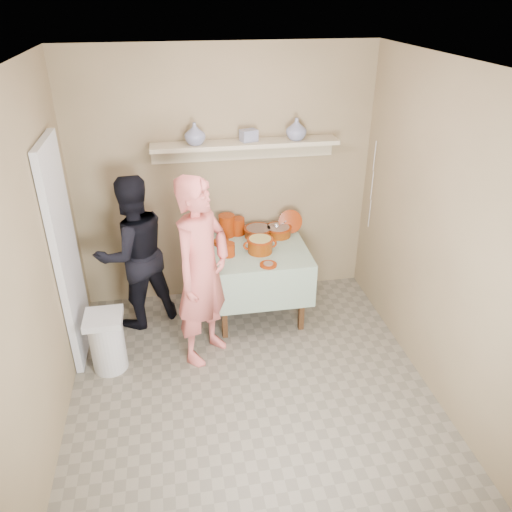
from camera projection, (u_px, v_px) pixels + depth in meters
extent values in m
plane|color=#736C5B|center=(254.00, 401.00, 4.13)|extent=(3.50, 3.50, 0.00)
cube|color=silver|center=(66.00, 255.00, 4.25)|extent=(0.06, 0.70, 2.00)
cylinder|color=#741D02|center=(227.00, 225.00, 5.09)|extent=(0.17, 0.17, 0.22)
cylinder|color=#741D02|center=(238.00, 226.00, 5.13)|extent=(0.15, 0.15, 0.18)
cylinder|color=#741D02|center=(228.00, 250.00, 4.72)|extent=(0.13, 0.13, 0.13)
cylinder|color=#741D02|center=(221.00, 242.00, 4.95)|extent=(0.15, 0.15, 0.04)
cylinder|color=#741D02|center=(290.00, 222.00, 5.15)|extent=(0.25, 0.12, 0.24)
imported|color=navy|center=(296.00, 129.00, 4.76)|extent=(0.22, 0.22, 0.21)
imported|color=navy|center=(195.00, 134.00, 4.61)|extent=(0.27, 0.27, 0.20)
cube|color=navy|center=(249.00, 135.00, 4.73)|extent=(0.18, 0.15, 0.11)
imported|color=#D7625C|center=(202.00, 272.00, 4.27)|extent=(0.73, 0.75, 1.73)
imported|color=black|center=(134.00, 253.00, 4.77)|extent=(0.93, 0.85, 1.55)
cube|color=#907C58|center=(224.00, 180.00, 5.03)|extent=(3.00, 0.02, 2.60)
cube|color=#907C58|center=(328.00, 477.00, 1.98)|extent=(3.00, 0.02, 2.60)
cube|color=#907C58|center=(27.00, 283.00, 3.28)|extent=(0.02, 3.50, 2.60)
cube|color=#907C58|center=(452.00, 247.00, 3.74)|extent=(0.02, 3.50, 2.60)
cube|color=silver|center=(253.00, 67.00, 2.88)|extent=(3.00, 3.50, 0.02)
cube|color=#4C2D16|center=(224.00, 306.00, 4.72)|extent=(0.05, 0.05, 0.71)
cube|color=#4C2D16|center=(302.00, 299.00, 4.83)|extent=(0.05, 0.05, 0.71)
cube|color=#4C2D16|center=(216.00, 267.00, 5.38)|extent=(0.05, 0.05, 0.71)
cube|color=#4C2D16|center=(285.00, 261.00, 5.49)|extent=(0.05, 0.05, 0.71)
cube|color=#4C2D16|center=(257.00, 250.00, 4.93)|extent=(0.90, 0.90, 0.04)
cube|color=#1E5931|center=(257.00, 247.00, 4.91)|extent=(0.96, 0.96, 0.01)
cube|color=#1E5931|center=(266.00, 292.00, 4.60)|extent=(0.96, 0.01, 0.44)
cube|color=#1E5931|center=(249.00, 245.00, 5.43)|extent=(0.96, 0.01, 0.44)
cube|color=#1E5931|center=(209.00, 270.00, 4.94)|extent=(0.01, 0.96, 0.44)
cube|color=#1E5931|center=(303.00, 262.00, 5.09)|extent=(0.01, 0.96, 0.44)
cylinder|color=#602001|center=(258.00, 232.00, 5.09)|extent=(0.28, 0.28, 0.09)
cylinder|color=#741D02|center=(258.00, 229.00, 5.07)|extent=(0.30, 0.30, 0.01)
cylinder|color=brown|center=(258.00, 230.00, 5.08)|extent=(0.25, 0.25, 0.05)
cylinder|color=#602001|center=(278.00, 231.00, 5.11)|extent=(0.26, 0.26, 0.09)
cylinder|color=#741D02|center=(278.00, 228.00, 5.09)|extent=(0.28, 0.28, 0.01)
cylinder|color=#8C6B54|center=(278.00, 229.00, 5.10)|extent=(0.23, 0.23, 0.05)
cylinder|color=silver|center=(283.00, 224.00, 4.96)|extent=(0.01, 0.22, 0.16)
sphere|color=silver|center=(276.00, 226.00, 5.09)|extent=(0.07, 0.07, 0.07)
cylinder|color=#602001|center=(260.00, 245.00, 4.79)|extent=(0.24, 0.24, 0.14)
cylinder|color=#741D02|center=(260.00, 239.00, 4.76)|extent=(0.25, 0.25, 0.01)
cylinder|color=tan|center=(260.00, 241.00, 4.76)|extent=(0.21, 0.21, 0.05)
torus|color=#741D02|center=(248.00, 246.00, 4.77)|extent=(0.09, 0.02, 0.09)
torus|color=#741D02|center=(272.00, 244.00, 4.80)|extent=(0.09, 0.02, 0.09)
cylinder|color=#741D02|center=(268.00, 265.00, 4.58)|extent=(0.16, 0.16, 0.02)
cylinder|color=#8C6B54|center=(268.00, 264.00, 4.57)|extent=(0.09, 0.09, 0.01)
cube|color=#C4B591|center=(245.00, 144.00, 4.75)|extent=(1.80, 0.25, 0.04)
cube|color=#C4B591|center=(244.00, 150.00, 4.90)|extent=(1.80, 0.02, 0.18)
cylinder|color=silver|center=(108.00, 345.00, 4.38)|extent=(0.30, 0.30, 0.50)
cube|color=silver|center=(103.00, 319.00, 4.24)|extent=(0.32, 0.32, 0.06)
cylinder|color=silver|center=(375.00, 156.00, 4.91)|extent=(0.01, 0.01, 0.30)
cylinder|color=silver|center=(372.00, 185.00, 5.04)|extent=(0.01, 0.01, 0.30)
cylinder|color=silver|center=(370.00, 213.00, 5.16)|extent=(0.01, 0.01, 0.30)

